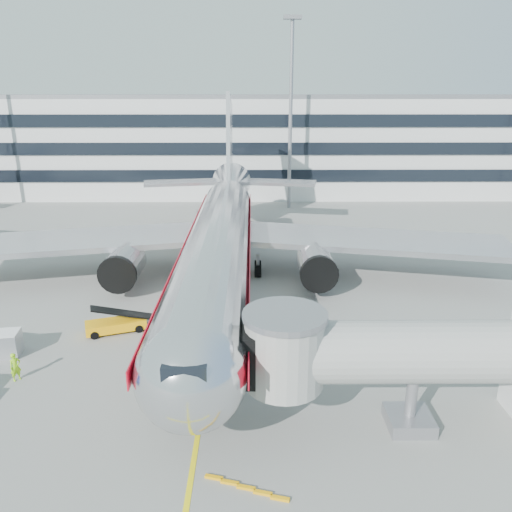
{
  "coord_description": "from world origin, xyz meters",
  "views": [
    {
      "loc": [
        2.68,
        -29.02,
        15.92
      ],
      "look_at": [
        2.97,
        7.24,
        4.0
      ],
      "focal_mm": 35.0,
      "sensor_mm": 36.0,
      "label": 1
    }
  ],
  "objects_px": {
    "belt_loader": "(116,324)",
    "cargo_container_left": "(8,344)",
    "main_jet": "(221,237)",
    "ramp_worker": "(15,367)"
  },
  "relations": [
    {
      "from": "belt_loader",
      "to": "cargo_container_left",
      "type": "bearing_deg",
      "value": -151.88
    },
    {
      "from": "main_jet",
      "to": "cargo_container_left",
      "type": "distance_m",
      "value": 18.16
    },
    {
      "from": "belt_loader",
      "to": "ramp_worker",
      "type": "distance_m",
      "value": 7.44
    },
    {
      "from": "belt_loader",
      "to": "cargo_container_left",
      "type": "distance_m",
      "value": 6.81
    },
    {
      "from": "main_jet",
      "to": "ramp_worker",
      "type": "height_order",
      "value": "main_jet"
    },
    {
      "from": "main_jet",
      "to": "cargo_container_left",
      "type": "height_order",
      "value": "main_jet"
    },
    {
      "from": "belt_loader",
      "to": "cargo_container_left",
      "type": "relative_size",
      "value": 2.62
    },
    {
      "from": "cargo_container_left",
      "to": "ramp_worker",
      "type": "distance_m",
      "value": 3.46
    },
    {
      "from": "cargo_container_left",
      "to": "ramp_worker",
      "type": "xyz_separation_m",
      "value": [
        1.83,
        -2.94,
        0.06
      ]
    },
    {
      "from": "main_jet",
      "to": "ramp_worker",
      "type": "bearing_deg",
      "value": -125.73
    }
  ]
}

